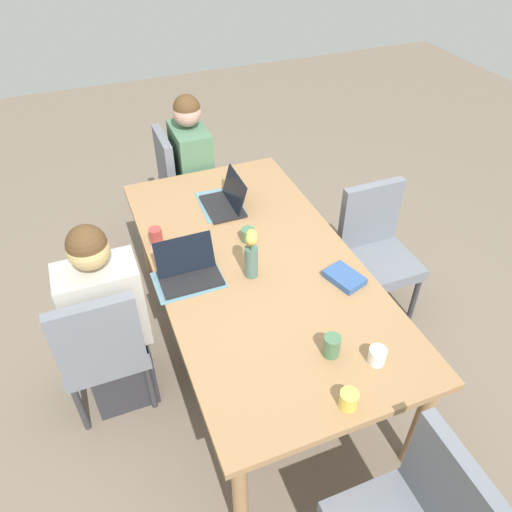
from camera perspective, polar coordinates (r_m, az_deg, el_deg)
ground_plane at (r=3.25m, az=0.00°, el=-10.61°), size 10.00×10.00×0.00m
dining_table at (r=2.77m, az=0.00°, el=-1.84°), size 2.14×1.09×0.73m
chair_head_left_left_near at (r=3.92m, az=-8.54°, el=8.65°), size 0.44×0.44×0.90m
person_head_left_left_near at (r=3.87m, az=-7.27°, el=8.80°), size 0.40×0.36×1.19m
chair_near_left_mid at (r=2.74m, az=-17.41°, el=-9.78°), size 0.44×0.44×0.90m
person_near_left_mid at (r=2.77m, az=-16.52°, el=-8.01°), size 0.36×0.40×1.19m
chair_far_left_far at (r=3.30m, az=13.66°, el=1.15°), size 0.44×0.44×0.90m
flower_vase at (r=2.55m, az=-0.55°, el=0.35°), size 0.09×0.07×0.30m
placemat_head_left_left_near at (r=3.19m, az=-4.11°, el=6.01°), size 0.37×0.28×0.00m
placemat_near_left_mid at (r=2.65m, az=-7.85°, el=-2.71°), size 0.26×0.36×0.00m
laptop_head_left_left_near at (r=3.14m, az=-3.47°, el=6.35°), size 0.32×0.22×0.21m
laptop_near_left_mid at (r=2.64m, az=-7.84°, el=-1.68°), size 0.22×0.32×0.20m
coffee_mug_near_left at (r=2.27m, az=8.75°, el=-10.23°), size 0.08×0.08×0.11m
coffee_mug_near_right at (r=2.86m, az=-0.96°, el=2.49°), size 0.08×0.08×0.08m
coffee_mug_centre_left at (r=2.29m, az=13.85°, el=-11.15°), size 0.08×0.08×0.08m
coffee_mug_centre_right at (r=2.13m, az=10.68°, el=-16.01°), size 0.08×0.08×0.08m
coffee_mug_far_left at (r=2.89m, az=-11.52°, el=2.31°), size 0.07×0.07×0.10m
book_red_cover at (r=2.65m, az=10.19°, el=-2.46°), size 0.23×0.19×0.04m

